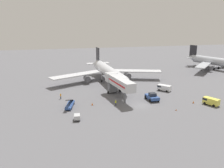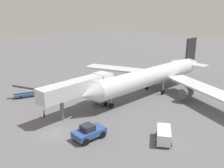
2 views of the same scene
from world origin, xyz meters
The scene contains 9 objects.
ground_plane centered at (0.00, 0.00, 0.00)m, with size 300.00×300.00×0.00m, color slate.
airplane_at_gate centered at (-3.07, 28.08, 4.21)m, with size 45.66×42.70×11.88m.
jet_bridge centered at (-4.32, 8.40, 4.99)m, with size 5.52×16.74×6.77m.
pushback_tug centered at (5.03, 3.40, 1.12)m, with size 3.17×5.16×2.37m.
belt_loader_truck centered at (-19.62, 3.62, 0.76)m, with size 3.21×6.82×3.17m.
service_van_mid_center centered at (13.00, 11.76, 1.16)m, with size 4.44×4.75×2.01m.
ground_crew_worker_foreground centered at (-21.89, 11.22, 0.98)m, with size 0.48×0.48×1.85m.
ground_crew_worker_midground centered at (-6.90, 1.44, 0.93)m, with size 0.47×0.47×1.75m.
safety_cone_charlie centered at (-13.33, 3.42, 0.38)m, with size 0.51×0.51×0.77m.
Camera 2 is at (33.37, -15.59, 19.40)m, focal length 38.93 mm.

